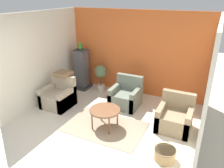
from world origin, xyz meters
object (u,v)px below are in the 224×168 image
at_px(birdcage, 82,70).
at_px(wicker_basket, 165,154).
at_px(armchair_middle, 126,97).
at_px(potted_plant, 101,74).
at_px(armchair_right, 175,118).
at_px(armchair_left, 59,97).
at_px(parrot, 80,46).
at_px(coffee_table, 105,111).

height_order(birdcage, wicker_basket, birdcage).
bearing_deg(wicker_basket, armchair_middle, 131.64).
bearing_deg(potted_plant, armchair_middle, -28.06).
bearing_deg(armchair_right, armchair_left, -174.80).
bearing_deg(potted_plant, parrot, -174.38).
bearing_deg(armchair_middle, potted_plant, 151.94).
xyz_separation_m(armchair_left, wicker_basket, (3.20, -0.87, -0.14)).
bearing_deg(wicker_basket, birdcage, 145.97).
relative_size(coffee_table, armchair_middle, 0.86).
height_order(armchair_left, wicker_basket, armchair_left).
distance_m(armchair_left, parrot, 1.79).
bearing_deg(armchair_left, wicker_basket, -15.14).
distance_m(armchair_middle, birdcage, 1.91).
height_order(armchair_left, armchair_right, same).
height_order(parrot, potted_plant, parrot).
distance_m(parrot, potted_plant, 1.07).
xyz_separation_m(coffee_table, potted_plant, (-1.11, 1.83, 0.14)).
relative_size(armchair_right, potted_plant, 0.96).
bearing_deg(birdcage, armchair_middle, -16.56).
distance_m(armchair_left, wicker_basket, 3.32).
distance_m(coffee_table, wicker_basket, 1.64).
relative_size(armchair_middle, birdcage, 0.64).
bearing_deg(birdcage, coffee_table, -44.66).
height_order(coffee_table, potted_plant, potted_plant).
bearing_deg(wicker_basket, armchair_right, 92.89).
xyz_separation_m(birdcage, wicker_basket, (3.32, -2.24, -0.49)).
bearing_deg(coffee_table, birdcage, 135.34).
xyz_separation_m(potted_plant, wicker_basket, (2.65, -2.31, -0.44)).
distance_m(armchair_right, wicker_basket, 1.16).
xyz_separation_m(birdcage, parrot, (0.00, 0.00, 0.79)).
height_order(birdcage, potted_plant, birdcage).
bearing_deg(coffee_table, potted_plant, 121.31).
bearing_deg(armchair_right, coffee_table, -155.53).
relative_size(coffee_table, potted_plant, 0.83).
relative_size(armchair_right, parrot, 3.48).
height_order(armchair_left, parrot, parrot).
bearing_deg(birdcage, armchair_right, -18.48).
relative_size(armchair_left, birdcage, 0.64).
bearing_deg(armchair_left, birdcage, 94.94).
height_order(birdcage, parrot, parrot).
bearing_deg(wicker_basket, parrot, 145.94).
bearing_deg(potted_plant, wicker_basket, -41.08).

